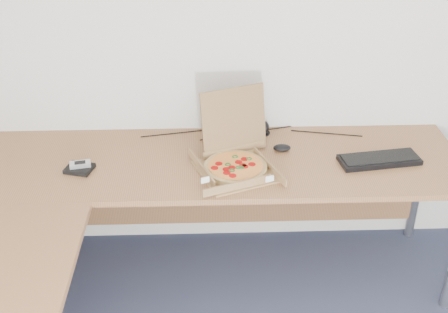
{
  "coord_description": "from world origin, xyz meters",
  "views": [
    {
      "loc": [
        -0.53,
        -1.07,
        2.19
      ],
      "look_at": [
        -0.45,
        1.28,
        0.82
      ],
      "focal_mm": 46.12,
      "sensor_mm": 36.0,
      "label": 1
    }
  ],
  "objects_px": {
    "pizza_box": "(235,162)",
    "drinking_glass": "(245,134)",
    "desk": "(141,217)",
    "wallet": "(79,169)",
    "keyboard": "(379,160)"
  },
  "relations": [
    {
      "from": "pizza_box",
      "to": "drinking_glass",
      "type": "height_order",
      "value": "pizza_box"
    },
    {
      "from": "pizza_box",
      "to": "drinking_glass",
      "type": "relative_size",
      "value": 3.25
    },
    {
      "from": "desk",
      "to": "drinking_glass",
      "type": "relative_size",
      "value": 20.6
    },
    {
      "from": "pizza_box",
      "to": "wallet",
      "type": "relative_size",
      "value": 3.15
    },
    {
      "from": "desk",
      "to": "keyboard",
      "type": "bearing_deg",
      "value": 18.3
    },
    {
      "from": "pizza_box",
      "to": "keyboard",
      "type": "bearing_deg",
      "value": -17.18
    },
    {
      "from": "desk",
      "to": "pizza_box",
      "type": "distance_m",
      "value": 0.55
    },
    {
      "from": "desk",
      "to": "keyboard",
      "type": "distance_m",
      "value": 1.21
    },
    {
      "from": "drinking_glass",
      "to": "wallet",
      "type": "relative_size",
      "value": 0.97
    },
    {
      "from": "drinking_glass",
      "to": "pizza_box",
      "type": "bearing_deg",
      "value": -103.51
    },
    {
      "from": "pizza_box",
      "to": "drinking_glass",
      "type": "bearing_deg",
      "value": 55.5
    },
    {
      "from": "desk",
      "to": "drinking_glass",
      "type": "height_order",
      "value": "drinking_glass"
    },
    {
      "from": "drinking_glass",
      "to": "keyboard",
      "type": "relative_size",
      "value": 0.3
    },
    {
      "from": "keyboard",
      "to": "wallet",
      "type": "bearing_deg",
      "value": 172.78
    },
    {
      "from": "drinking_glass",
      "to": "keyboard",
      "type": "xyz_separation_m",
      "value": [
        0.66,
        -0.21,
        -0.05
      ]
    }
  ]
}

